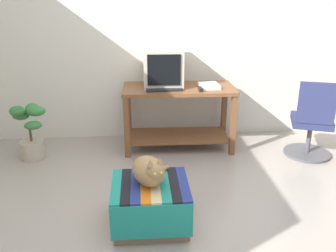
{
  "coord_description": "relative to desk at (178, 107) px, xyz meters",
  "views": [
    {
      "loc": [
        -0.23,
        -2.44,
        1.79
      ],
      "look_at": [
        0.03,
        0.85,
        0.55
      ],
      "focal_mm": 39.01,
      "sensor_mm": 36.0,
      "label": 1
    }
  ],
  "objects": [
    {
      "name": "ground_plane",
      "position": [
        -0.21,
        -1.6,
        -0.5
      ],
      "size": [
        14.0,
        14.0,
        0.0
      ],
      "primitive_type": "plane",
      "color": "#9E9389"
    },
    {
      "name": "back_wall",
      "position": [
        -0.21,
        0.45,
        0.8
      ],
      "size": [
        8.0,
        0.1,
        2.6
      ],
      "primitive_type": "cube",
      "color": "silver",
      "rests_on": "ground_plane"
    },
    {
      "name": "desk",
      "position": [
        0.0,
        0.0,
        0.0
      ],
      "size": [
        1.29,
        0.63,
        0.74
      ],
      "rotation": [
        0.0,
        0.0,
        -0.02
      ],
      "color": "brown",
      "rests_on": "ground_plane"
    },
    {
      "name": "tv_monitor",
      "position": [
        -0.17,
        0.09,
        0.45
      ],
      "size": [
        0.45,
        0.47,
        0.43
      ],
      "rotation": [
        0.0,
        0.0,
        -0.02
      ],
      "color": "#BCB7A8",
      "rests_on": "desk"
    },
    {
      "name": "keyboard",
      "position": [
        -0.18,
        -0.13,
        0.25
      ],
      "size": [
        0.41,
        0.18,
        0.02
      ],
      "primitive_type": "cube",
      "rotation": [
        0.0,
        0.0,
        0.07
      ],
      "color": "black",
      "rests_on": "desk"
    },
    {
      "name": "book",
      "position": [
        0.34,
        -0.05,
        0.26
      ],
      "size": [
        0.23,
        0.27,
        0.04
      ],
      "primitive_type": "cube",
      "rotation": [
        0.0,
        0.0,
        0.05
      ],
      "color": "white",
      "rests_on": "desk"
    },
    {
      "name": "ottoman_with_blanket",
      "position": [
        -0.39,
        -1.54,
        -0.32
      ],
      "size": [
        0.6,
        0.56,
        0.36
      ],
      "color": "#7A664C",
      "rests_on": "ground_plane"
    },
    {
      "name": "cat",
      "position": [
        -0.39,
        -1.53,
        -0.02
      ],
      "size": [
        0.34,
        0.44,
        0.28
      ],
      "rotation": [
        0.0,
        0.0,
        0.35
      ],
      "color": "#9E7A4C",
      "rests_on": "ottoman_with_blanket"
    },
    {
      "name": "potted_plant",
      "position": [
        -1.66,
        -0.19,
        -0.2
      ],
      "size": [
        0.37,
        0.33,
        0.63
      ],
      "color": "#B7A893",
      "rests_on": "ground_plane"
    },
    {
      "name": "office_chair",
      "position": [
        1.44,
        -0.4,
        -0.12
      ],
      "size": [
        0.53,
        0.53,
        0.89
      ],
      "rotation": [
        0.0,
        0.0,
        2.82
      ],
      "color": "#4C4C51",
      "rests_on": "ground_plane"
    },
    {
      "name": "stapler",
      "position": [
        0.22,
        -0.19,
        0.26
      ],
      "size": [
        0.04,
        0.11,
        0.04
      ],
      "primitive_type": "cube",
      "rotation": [
        0.0,
        0.0,
        0.01
      ],
      "color": "black",
      "rests_on": "desk"
    },
    {
      "name": "pen",
      "position": [
        0.41,
        -0.02,
        0.24
      ],
      "size": [
        0.14,
        0.01,
        0.01
      ],
      "primitive_type": "cylinder",
      "rotation": [
        0.0,
        1.57,
        0.03
      ],
      "color": "#B7B7BC",
      "rests_on": "desk"
    }
  ]
}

